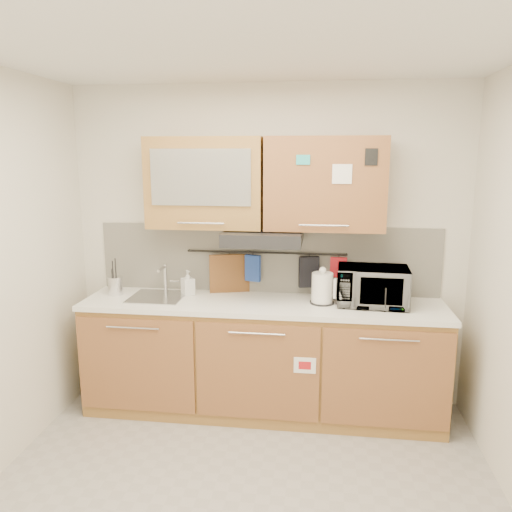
# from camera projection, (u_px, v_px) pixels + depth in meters

# --- Properties ---
(floor) EXTENTS (3.20, 3.20, 0.00)m
(floor) POSITION_uv_depth(u_px,v_px,m) (237.00, 512.00, 2.91)
(floor) COLOR #9E9993
(floor) RESTS_ON ground
(ceiling) EXTENTS (3.20, 3.20, 0.00)m
(ceiling) POSITION_uv_depth(u_px,v_px,m) (233.00, 37.00, 2.39)
(ceiling) COLOR white
(ceiling) RESTS_ON wall_back
(wall_back) EXTENTS (3.20, 0.00, 3.20)m
(wall_back) POSITION_uv_depth(u_px,v_px,m) (267.00, 247.00, 4.11)
(wall_back) COLOR silver
(wall_back) RESTS_ON ground
(base_cabinet) EXTENTS (2.80, 0.64, 0.88)m
(base_cabinet) POSITION_uv_depth(u_px,v_px,m) (262.00, 364.00, 3.99)
(base_cabinet) COLOR #A8753B
(base_cabinet) RESTS_ON floor
(countertop) EXTENTS (2.82, 0.62, 0.04)m
(countertop) POSITION_uv_depth(u_px,v_px,m) (262.00, 304.00, 3.89)
(countertop) COLOR white
(countertop) RESTS_ON base_cabinet
(backsplash) EXTENTS (2.80, 0.02, 0.56)m
(backsplash) POSITION_uv_depth(u_px,v_px,m) (267.00, 259.00, 4.12)
(backsplash) COLOR silver
(backsplash) RESTS_ON countertop
(upper_cabinets) EXTENTS (1.82, 0.37, 0.70)m
(upper_cabinets) POSITION_uv_depth(u_px,v_px,m) (264.00, 183.00, 3.83)
(upper_cabinets) COLOR #A8753B
(upper_cabinets) RESTS_ON wall_back
(range_hood) EXTENTS (0.60, 0.46, 0.10)m
(range_hood) POSITION_uv_depth(u_px,v_px,m) (263.00, 237.00, 3.84)
(range_hood) COLOR black
(range_hood) RESTS_ON upper_cabinets
(sink) EXTENTS (0.42, 0.40, 0.26)m
(sink) POSITION_uv_depth(u_px,v_px,m) (158.00, 297.00, 4.01)
(sink) COLOR silver
(sink) RESTS_ON countertop
(utensil_rail) EXTENTS (1.30, 0.02, 0.02)m
(utensil_rail) POSITION_uv_depth(u_px,v_px,m) (266.00, 253.00, 4.07)
(utensil_rail) COLOR black
(utensil_rail) RESTS_ON backsplash
(utensil_crock) EXTENTS (0.13, 0.13, 0.30)m
(utensil_crock) POSITION_uv_depth(u_px,v_px,m) (115.00, 285.00, 4.08)
(utensil_crock) COLOR silver
(utensil_crock) RESTS_ON countertop
(kettle) EXTENTS (0.22, 0.21, 0.29)m
(kettle) POSITION_uv_depth(u_px,v_px,m) (322.00, 289.00, 3.83)
(kettle) COLOR white
(kettle) RESTS_ON countertop
(toaster) EXTENTS (0.28, 0.23, 0.18)m
(toaster) POSITION_uv_depth(u_px,v_px,m) (373.00, 295.00, 3.73)
(toaster) COLOR black
(toaster) RESTS_ON countertop
(microwave) EXTENTS (0.54, 0.38, 0.29)m
(microwave) POSITION_uv_depth(u_px,v_px,m) (372.00, 286.00, 3.79)
(microwave) COLOR #999999
(microwave) RESTS_ON countertop
(soap_bottle) EXTENTS (0.13, 0.13, 0.20)m
(soap_bottle) POSITION_uv_depth(u_px,v_px,m) (188.00, 283.00, 4.07)
(soap_bottle) COLOR #999999
(soap_bottle) RESTS_ON countertop
(cutting_board) EXTENTS (0.33, 0.12, 0.41)m
(cutting_board) POSITION_uv_depth(u_px,v_px,m) (230.00, 279.00, 4.14)
(cutting_board) COLOR brown
(cutting_board) RESTS_ON utensil_rail
(oven_mitt) EXTENTS (0.13, 0.07, 0.22)m
(oven_mitt) POSITION_uv_depth(u_px,v_px,m) (253.00, 268.00, 4.09)
(oven_mitt) COLOR #21409A
(oven_mitt) RESTS_ON utensil_rail
(dark_pouch) EXTENTS (0.17, 0.08, 0.25)m
(dark_pouch) POSITION_uv_depth(u_px,v_px,m) (309.00, 272.00, 4.04)
(dark_pouch) COLOR black
(dark_pouch) RESTS_ON utensil_rail
(pot_holder) EXTENTS (0.13, 0.03, 0.16)m
(pot_holder) POSITION_uv_depth(u_px,v_px,m) (339.00, 267.00, 4.00)
(pot_holder) COLOR red
(pot_holder) RESTS_ON utensil_rail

